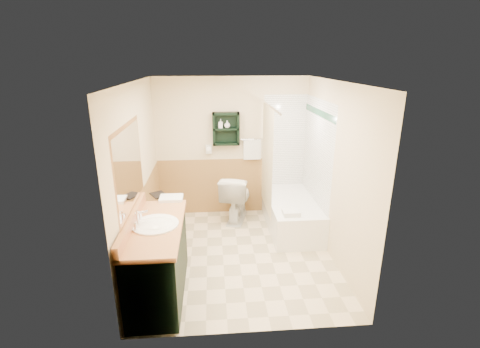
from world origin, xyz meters
The scene contains 25 objects.
floor centered at (0.00, 0.00, 0.00)m, with size 3.00×3.00×0.00m, color beige.
back_wall centered at (0.00, 1.52, 1.20)m, with size 2.60×0.04×2.40m, color beige.
left_wall centered at (-1.32, 0.00, 1.20)m, with size 0.04×3.00×2.40m, color beige.
right_wall centered at (1.32, 0.00, 1.20)m, with size 0.04×3.00×2.40m, color beige.
ceiling centered at (0.00, 0.00, 2.42)m, with size 2.60×3.00×0.04m, color white.
wainscot_left centered at (-1.29, 0.00, 0.50)m, with size 2.98×2.98×1.00m, color #AE7C46, non-canonical shape.
wainscot_back centered at (0.00, 1.49, 0.50)m, with size 2.58×2.58×1.00m, color #AE7C46, non-canonical shape.
mirror_frame centered at (-1.27, -0.55, 1.50)m, with size 1.30×1.30×1.00m, color olive, non-canonical shape.
mirror_glass centered at (-1.27, -0.55, 1.50)m, with size 1.20×1.20×0.90m, color white, non-canonical shape.
tile_right centered at (1.28, 0.75, 1.05)m, with size 1.50×1.50×2.10m, color white, non-canonical shape.
tile_back centered at (1.03, 1.48, 1.05)m, with size 0.95×0.95×2.10m, color white, non-canonical shape.
tile_accent centered at (1.27, 0.75, 1.90)m, with size 1.50×1.50×0.10m, color #14492D, non-canonical shape.
wall_shelf centered at (-0.10, 1.41, 1.55)m, with size 0.45×0.15×0.55m, color black.
hair_dryer centered at (-0.40, 1.43, 1.20)m, with size 0.10×0.24×0.18m, color white, non-canonical shape.
towel_bar centered at (0.35, 1.45, 1.35)m, with size 0.40×0.06×0.40m, color white, non-canonical shape.
curtain_rod centered at (0.53, 0.75, 2.00)m, with size 0.03×0.03×1.60m, color silver.
shower_curtain centered at (0.53, 0.92, 1.15)m, with size 1.05×1.05×1.70m, color beige, non-canonical shape.
vanity centered at (-0.99, -0.78, 0.45)m, with size 0.59×1.42×0.90m, color black.
bathtub centered at (0.93, 0.74, 0.25)m, with size 0.75×1.50×0.50m, color white.
toilet centered at (0.05, 1.17, 0.40)m, with size 0.46×0.82×0.80m, color white.
counter_towel centered at (-0.89, -0.04, 0.92)m, with size 0.30×0.24×0.04m, color white.
vanity_book centered at (-1.16, 0.07, 1.02)m, with size 0.18×0.02×0.24m, color black.
tub_towel centered at (0.78, 0.18, 0.54)m, with size 0.24×0.20×0.07m, color white.
soap_bottle_a centered at (-0.19, 1.40, 1.60)m, with size 0.07×0.15×0.07m, color white.
soap_bottle_b centered at (-0.08, 1.40, 1.61)m, with size 0.10×0.12×0.10m, color white.
Camera 1 is at (-0.34, -4.35, 2.67)m, focal length 26.00 mm.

